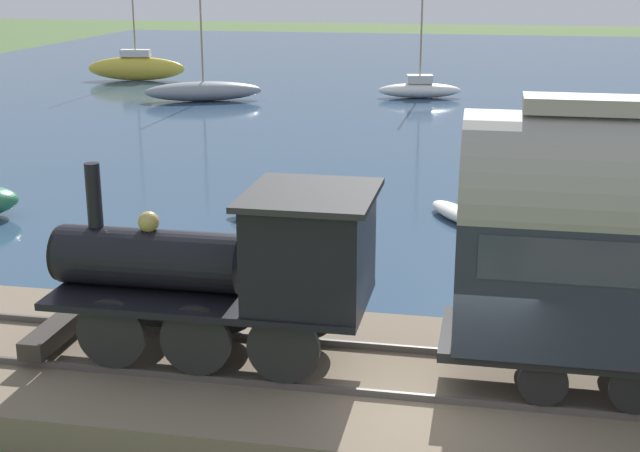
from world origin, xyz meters
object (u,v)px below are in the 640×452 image
at_px(steam_locomotive, 244,261).
at_px(sailboat_gray, 203,91).
at_px(sailboat_white, 420,89).
at_px(sailboat_yellow, 136,67).
at_px(rowboat_near_shore, 264,210).
at_px(rowboat_mid_harbor, 561,276).
at_px(rowboat_off_pier, 456,213).

height_order(steam_locomotive, sailboat_gray, sailboat_gray).
relative_size(steam_locomotive, sailboat_white, 0.79).
xyz_separation_m(steam_locomotive, sailboat_yellow, (40.23, 18.46, -1.58)).
bearing_deg(rowboat_near_shore, sailboat_yellow, 34.53).
xyz_separation_m(sailboat_yellow, rowboat_mid_harbor, (-33.81, -24.15, -0.56)).
bearing_deg(rowboat_off_pier, sailboat_gray, 94.11).
height_order(sailboat_white, rowboat_near_shore, sailboat_white).
distance_m(steam_locomotive, rowboat_off_pier, 12.29).
xyz_separation_m(sailboat_yellow, sailboat_gray, (-7.65, -6.96, -0.28)).
relative_size(steam_locomotive, sailboat_gray, 0.92).
bearing_deg(rowboat_mid_harbor, steam_locomotive, 118.55).
bearing_deg(sailboat_white, rowboat_mid_harbor, -179.43).
distance_m(rowboat_off_pier, rowboat_mid_harbor, 5.91).
relative_size(sailboat_white, rowboat_off_pier, 2.87).
height_order(sailboat_white, rowboat_off_pier, sailboat_white).
bearing_deg(rowboat_mid_harbor, sailboat_white, -8.80).
bearing_deg(rowboat_near_shore, sailboat_gray, 28.52).
bearing_deg(sailboat_gray, rowboat_off_pier, -166.13).
height_order(steam_locomotive, rowboat_near_shore, steam_locomotive).
xyz_separation_m(steam_locomotive, rowboat_near_shore, (10.69, 2.45, -2.16)).
bearing_deg(rowboat_mid_harbor, rowboat_off_pier, 6.75).
relative_size(rowboat_off_pier, rowboat_mid_harbor, 1.02).
relative_size(steam_locomotive, rowboat_off_pier, 2.26).
bearing_deg(steam_locomotive, sailboat_yellow, 24.65).
relative_size(sailboat_white, sailboat_gray, 1.16).
bearing_deg(rowboat_near_shore, steam_locomotive, -161.01).
bearing_deg(steam_locomotive, sailboat_white, 0.16).
relative_size(sailboat_yellow, rowboat_near_shore, 3.82).
bearing_deg(sailboat_gray, rowboat_mid_harbor, -167.67).
distance_m(rowboat_mid_harbor, rowboat_near_shore, 9.20).
distance_m(sailboat_yellow, rowboat_near_shore, 33.60).
height_order(steam_locomotive, rowboat_mid_harbor, steam_locomotive).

